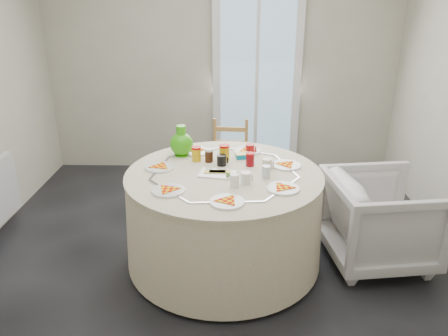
{
  "coord_description": "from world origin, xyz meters",
  "views": [
    {
      "loc": [
        0.13,
        -3.04,
        2.03
      ],
      "look_at": [
        0.07,
        -0.02,
        0.8
      ],
      "focal_mm": 35.0,
      "sensor_mm": 36.0,
      "label": 1
    }
  ],
  "objects_px": {
    "table": "(224,218)",
    "green_pitcher": "(181,143)",
    "wooden_chair": "(229,159)",
    "armchair": "(380,216)"
  },
  "relations": [
    {
      "from": "armchair",
      "to": "green_pitcher",
      "type": "relative_size",
      "value": 3.2
    },
    {
      "from": "table",
      "to": "wooden_chair",
      "type": "height_order",
      "value": "wooden_chair"
    },
    {
      "from": "wooden_chair",
      "to": "green_pitcher",
      "type": "bearing_deg",
      "value": -114.65
    },
    {
      "from": "table",
      "to": "wooden_chair",
      "type": "bearing_deg",
      "value": 88.52
    },
    {
      "from": "wooden_chair",
      "to": "armchair",
      "type": "relative_size",
      "value": 1.07
    },
    {
      "from": "wooden_chair",
      "to": "armchair",
      "type": "height_order",
      "value": "wooden_chair"
    },
    {
      "from": "wooden_chair",
      "to": "armchair",
      "type": "bearing_deg",
      "value": -36.25
    },
    {
      "from": "wooden_chair",
      "to": "armchair",
      "type": "xyz_separation_m",
      "value": [
        1.2,
        -1.03,
        -0.08
      ]
    },
    {
      "from": "table",
      "to": "green_pitcher",
      "type": "bearing_deg",
      "value": 133.84
    },
    {
      "from": "table",
      "to": "wooden_chair",
      "type": "distance_m",
      "value": 1.07
    }
  ]
}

